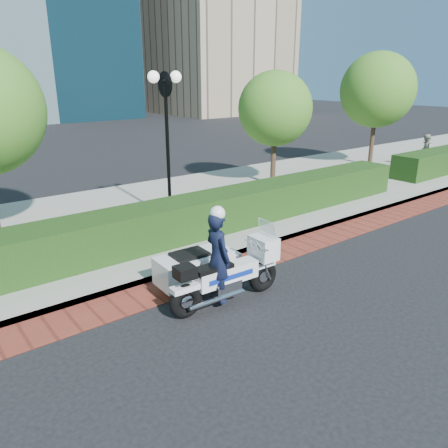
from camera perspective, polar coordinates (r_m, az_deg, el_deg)
ground at (r=8.92m, az=5.14°, el=-9.55°), size 120.00×120.00×0.00m
brick_strip at (r=9.94m, az=-0.77°, el=-6.31°), size 60.00×1.00×0.01m
sidewalk at (r=13.54m, az=-12.35°, el=0.48°), size 60.00×8.00×0.15m
hedge_main at (r=11.33m, az=-7.21°, el=0.25°), size 18.00×1.20×1.00m
lamppost at (r=12.71m, az=-7.50°, el=12.91°), size 1.02×0.70×4.21m
tree_c at (r=17.09m, az=6.69°, el=14.71°), size 2.80×2.80×4.30m
tree_d at (r=22.10m, az=19.42°, el=16.17°), size 3.40×3.40×5.16m
police_motorcycle at (r=8.59m, az=-1.61°, el=-5.50°), size 2.50×1.78×2.02m
pedestrian at (r=22.44m, az=24.74°, el=8.63°), size 0.93×0.84×1.56m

